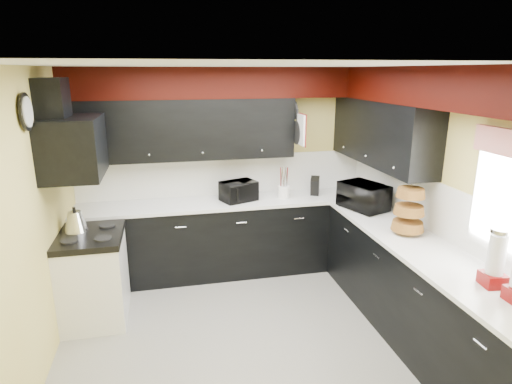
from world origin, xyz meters
TOP-DOWN VIEW (x-y plane):
  - ground at (0.00, 0.00)m, footprint 3.60×3.60m
  - wall_back at (0.00, 1.80)m, footprint 3.60×0.06m
  - wall_right at (1.80, 0.00)m, footprint 0.06×3.60m
  - wall_left at (-1.80, 0.00)m, footprint 0.06×3.60m
  - ceiling at (0.00, 0.00)m, footprint 3.60×3.60m
  - cab_back at (0.00, 1.50)m, footprint 3.60×0.60m
  - cab_right at (1.50, -0.30)m, footprint 0.60×3.00m
  - counter_back at (0.00, 1.50)m, footprint 3.62×0.64m
  - counter_right at (1.50, -0.30)m, footprint 0.64×3.02m
  - splash_back at (0.00, 1.79)m, footprint 3.60×0.02m
  - splash_right at (1.79, 0.00)m, footprint 0.02×3.60m
  - upper_back at (-0.50, 1.62)m, footprint 2.60×0.35m
  - upper_right at (1.62, 0.90)m, footprint 0.35×1.80m
  - soffit_back at (0.00, 1.62)m, footprint 3.60×0.36m
  - soffit_right at (1.62, -0.18)m, footprint 0.36×3.24m
  - stove at (-1.50, 0.75)m, footprint 0.60×0.75m
  - cooktop at (-1.50, 0.75)m, footprint 0.62×0.77m
  - hood at (-1.55, 0.75)m, footprint 0.50×0.78m
  - hood_duct at (-1.68, 0.75)m, footprint 0.24×0.40m
  - pan_top at (0.82, 1.55)m, footprint 0.03×0.22m
  - pan_mid at (0.82, 1.42)m, footprint 0.03×0.28m
  - pan_low at (0.82, 1.68)m, footprint 0.03×0.24m
  - cut_board at (0.83, 1.30)m, footprint 0.03×0.26m
  - baskets at (1.52, 0.05)m, footprint 0.27×0.27m
  - clock at (-1.77, 0.25)m, footprint 0.03×0.30m
  - deco_plate at (1.77, -0.35)m, footprint 0.03×0.24m
  - toaster_oven at (0.12, 1.47)m, footprint 0.50×0.46m
  - microwave at (1.45, 0.85)m, footprint 0.52×0.62m
  - utensil_crock at (0.68, 1.46)m, footprint 0.17×0.17m
  - knife_block at (1.10, 1.49)m, footprint 0.15×0.18m
  - kettle at (-1.63, 0.86)m, footprint 0.23×0.23m
  - dispenser_a at (1.56, -1.03)m, footprint 0.17×0.17m

SIDE VIEW (x-z plane):
  - ground at x=0.00m, z-range 0.00..0.00m
  - stove at x=-1.50m, z-range 0.00..0.86m
  - cab_back at x=0.00m, z-range 0.00..0.90m
  - cab_right at x=1.50m, z-range 0.00..0.90m
  - cooktop at x=-1.50m, z-range 0.86..0.92m
  - counter_back at x=0.00m, z-range 0.90..0.94m
  - counter_right at x=1.50m, z-range 0.90..0.94m
  - utensil_crock at x=0.68m, z-range 0.94..1.09m
  - kettle at x=-1.63m, z-range 0.92..1.12m
  - knife_block at x=1.10m, z-range 0.94..1.17m
  - toaster_oven at x=0.12m, z-range 0.94..1.18m
  - microwave at x=1.45m, z-range 0.94..1.23m
  - dispenser_a at x=1.56m, z-range 0.94..1.37m
  - baskets at x=1.52m, z-range 0.93..1.43m
  - splash_back at x=0.00m, z-range 0.94..1.44m
  - splash_right at x=1.79m, z-range 0.94..1.44m
  - wall_back at x=0.00m, z-range 0.00..2.50m
  - wall_right at x=1.80m, z-range 0.00..2.50m
  - wall_left at x=-1.80m, z-range 0.00..2.50m
  - pan_low at x=0.82m, z-range 1.51..1.93m
  - pan_mid at x=0.82m, z-range 1.52..1.98m
  - hood at x=-1.55m, z-range 1.50..2.06m
  - upper_back at x=-0.50m, z-range 1.45..2.15m
  - upper_right at x=1.62m, z-range 1.45..2.15m
  - cut_board at x=0.83m, z-range 1.62..1.98m
  - pan_top at x=0.82m, z-range 1.80..2.20m
  - clock at x=-1.77m, z-range 2.00..2.30m
  - hood_duct at x=-1.68m, z-range 2.00..2.40m
  - deco_plate at x=1.77m, z-range 2.13..2.37m
  - soffit_back at x=0.00m, z-range 2.15..2.50m
  - soffit_right at x=1.62m, z-range 2.15..2.50m
  - ceiling at x=0.00m, z-range 2.47..2.53m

